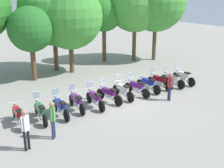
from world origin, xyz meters
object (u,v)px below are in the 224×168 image
at_px(motorcycle_9, 159,81).
at_px(tree_3, 53,11).
at_px(motorcycle_1, 40,111).
at_px(motorcycle_5, 109,94).
at_px(tree_4, 70,17).
at_px(motorcycle_0, 18,115).
at_px(motorcycle_4, 95,98).
at_px(motorcycle_11, 183,76).
at_px(motorcycle_7, 136,87).
at_px(person_2, 25,126).
at_px(motorcycle_2, 60,107).
at_px(motorcycle_10, 172,79).
at_px(tree_7, 156,2).
at_px(motorcycle_6, 123,90).
at_px(person_1, 170,84).
at_px(person_0, 53,117).
at_px(tree_2, 31,30).
at_px(motorcycle_8, 148,84).
at_px(motorcycle_3, 76,101).
at_px(tree_6, 135,4).
at_px(tree_5, 104,14).

distance_m(motorcycle_9, tree_3, 10.09).
distance_m(motorcycle_1, motorcycle_5, 4.26).
xyz_separation_m(motorcycle_5, tree_4, (1.09, 7.30, 3.92)).
relative_size(motorcycle_0, tree_3, 0.29).
xyz_separation_m(motorcycle_4, motorcycle_11, (7.45, 0.44, 0.00)).
height_order(motorcycle_9, tree_4, tree_4).
height_order(motorcycle_7, person_2, person_2).
height_order(motorcycle_1, tree_3, tree_3).
height_order(person_2, tree_4, tree_4).
height_order(motorcycle_2, motorcycle_10, same).
bearing_deg(motorcycle_4, tree_7, -52.46).
height_order(motorcycle_6, motorcycle_7, same).
height_order(person_1, tree_7, tree_7).
bearing_deg(person_0, motorcycle_9, 59.24).
bearing_deg(motorcycle_4, motorcycle_5, -75.38).
bearing_deg(motorcycle_2, tree_2, -6.35).
height_order(motorcycle_5, tree_2, tree_2).
bearing_deg(tree_4, motorcycle_0, -130.59).
xyz_separation_m(motorcycle_0, motorcycle_11, (11.71, 0.39, 0.01)).
height_order(motorcycle_1, motorcycle_4, same).
bearing_deg(motorcycle_11, motorcycle_7, 93.04).
bearing_deg(motorcycle_0, tree_7, -62.02).
height_order(motorcycle_0, person_2, person_2).
distance_m(tree_4, tree_7, 8.68).
xyz_separation_m(motorcycle_0, motorcycle_6, (6.39, 0.28, 0.01)).
height_order(motorcycle_11, tree_2, tree_2).
height_order(motorcycle_5, tree_4, tree_4).
distance_m(motorcycle_8, motorcycle_9, 1.07).
bearing_deg(tree_3, motorcycle_3, -105.51).
bearing_deg(tree_6, motorcycle_4, -137.45).
distance_m(motorcycle_10, tree_2, 10.48).
bearing_deg(motorcycle_0, motorcycle_1, -94.41).
bearing_deg(tree_2, tree_5, 17.58).
bearing_deg(tree_2, tree_6, 7.34).
bearing_deg(motorcycle_1, tree_2, -11.52).
bearing_deg(motorcycle_6, tree_7, -49.97).
bearing_deg(motorcycle_5, tree_2, 8.08).
bearing_deg(motorcycle_7, motorcycle_8, -88.85).
height_order(motorcycle_0, motorcycle_3, motorcycle_3).
bearing_deg(motorcycle_8, tree_6, -35.90).
bearing_deg(tree_5, motorcycle_0, -138.73).
distance_m(motorcycle_6, person_2, 7.36).
height_order(person_2, tree_2, tree_2).
distance_m(motorcycle_2, motorcycle_6, 4.28).
height_order(motorcycle_2, motorcycle_8, motorcycle_2).
distance_m(person_1, tree_6, 11.72).
distance_m(tree_3, tree_7, 9.57).
relative_size(motorcycle_7, motorcycle_9, 1.00).
bearing_deg(motorcycle_7, motorcycle_11, -95.09).
height_order(motorcycle_9, tree_2, tree_2).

